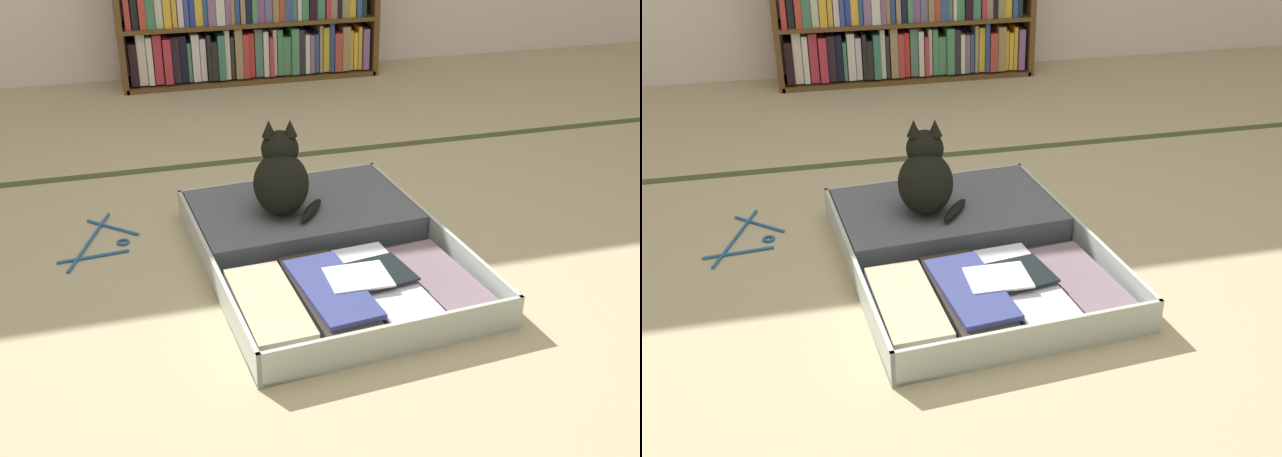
{
  "view_description": "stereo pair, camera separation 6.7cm",
  "coord_description": "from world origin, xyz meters",
  "views": [
    {
      "loc": [
        -0.54,
        -1.7,
        1.13
      ],
      "look_at": [
        -0.02,
        0.14,
        0.14
      ],
      "focal_mm": 41.77,
      "sensor_mm": 36.0,
      "label": 1
    },
    {
      "loc": [
        -0.48,
        -1.72,
        1.13
      ],
      "look_at": [
        -0.02,
        0.14,
        0.14
      ],
      "focal_mm": 41.77,
      "sensor_mm": 36.0,
      "label": 2
    }
  ],
  "objects": [
    {
      "name": "open_suitcase",
      "position": [
        -0.0,
        0.23,
        0.04
      ],
      "size": [
        0.79,
        1.02,
        0.1
      ],
      "color": "#B1BBB2",
      "rests_on": "ground_plane"
    },
    {
      "name": "ground_plane",
      "position": [
        0.0,
        0.0,
        0.0
      ],
      "size": [
        10.0,
        10.0,
        0.0
      ],
      "primitive_type": "plane",
      "color": "tan"
    },
    {
      "name": "black_cat",
      "position": [
        -0.08,
        0.39,
        0.21
      ],
      "size": [
        0.25,
        0.26,
        0.29
      ],
      "color": "black",
      "rests_on": "open_suitcase"
    },
    {
      "name": "tatami_border",
      "position": [
        0.0,
        1.07,
        0.0
      ],
      "size": [
        4.8,
        0.05,
        0.0
      ],
      "color": "#3F4726",
      "rests_on": "ground_plane"
    },
    {
      "name": "clothes_hanger",
      "position": [
        -0.65,
        0.51,
        0.01
      ],
      "size": [
        0.25,
        0.38,
        0.01
      ],
      "color": "#245B93",
      "rests_on": "ground_plane"
    }
  ]
}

